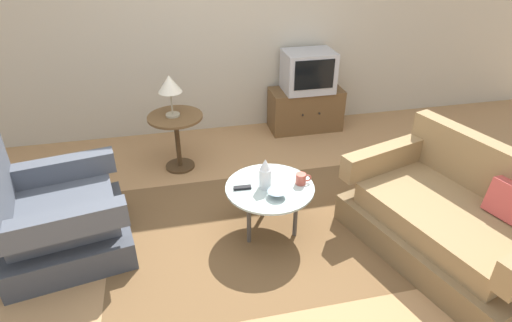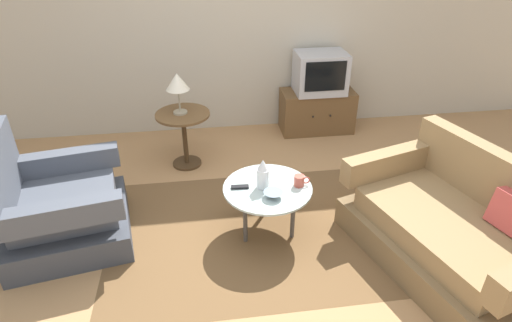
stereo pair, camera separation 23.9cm
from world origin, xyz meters
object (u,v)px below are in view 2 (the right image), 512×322
object	(u,v)px
tv_stand	(317,111)
bowl	(273,195)
mug	(300,181)
coffee_table	(267,191)
television	(320,73)
side_table	(184,128)
armchair	(57,209)
vase	(263,174)
table_lamp	(177,83)
couch	(454,231)
tv_remote_dark	(240,187)

from	to	relation	value
tv_stand	bowl	xyz separation A→B (m)	(-0.89, -1.98, 0.22)
tv_stand	mug	size ratio (longest dim) A/B	6.60
coffee_table	television	bearing A→B (deg)	63.31
television	coffee_table	bearing A→B (deg)	-116.69
coffee_table	tv_stand	size ratio (longest dim) A/B	0.83
coffee_table	side_table	xyz separation A→B (m)	(-0.68, 1.22, 0.03)
coffee_table	bowl	bearing A→B (deg)	-81.61
armchair	coffee_table	bearing A→B (deg)	75.27
television	side_table	bearing A→B (deg)	-159.21
television	vase	world-z (taller)	television
table_lamp	vase	size ratio (longest dim) A/B	1.62
tv_stand	bowl	distance (m)	2.18
coffee_table	tv_stand	world-z (taller)	tv_stand
couch	side_table	world-z (taller)	couch
side_table	couch	bearing A→B (deg)	-41.00
television	table_lamp	xyz separation A→B (m)	(-1.61, -0.60, 0.17)
coffee_table	tv_stand	xyz separation A→B (m)	(0.91, 1.84, -0.15)
television	mug	distance (m)	1.96
table_lamp	vase	xyz separation A→B (m)	(0.66, -1.22, -0.35)
tv_stand	television	bearing A→B (deg)	-90.00
bowl	mug	bearing A→B (deg)	28.93
couch	mug	bearing A→B (deg)	47.27
side_table	tv_stand	size ratio (longest dim) A/B	0.69
coffee_table	table_lamp	world-z (taller)	table_lamp
mug	bowl	size ratio (longest dim) A/B	0.86
couch	table_lamp	xyz separation A→B (m)	(-2.04, 1.76, 0.64)
armchair	vase	bearing A→B (deg)	75.20
coffee_table	mug	xyz separation A→B (m)	(0.26, -0.01, 0.09)
couch	television	xyz separation A→B (m)	(-0.42, 2.36, 0.46)
coffee_table	bowl	world-z (taller)	bowl
couch	bowl	size ratio (longest dim) A/B	11.33
tv_stand	table_lamp	xyz separation A→B (m)	(-1.61, -0.62, 0.66)
tv_stand	bowl	world-z (taller)	tv_stand
side_table	vase	distance (m)	1.38
side_table	mug	world-z (taller)	side_table
armchair	couch	size ratio (longest dim) A/B	0.62
television	tv_remote_dark	bearing A→B (deg)	-122.24
tv_remote_dark	mug	bearing A→B (deg)	179.41
mug	bowl	bearing A→B (deg)	-151.07
armchair	television	world-z (taller)	television
tv_stand	television	xyz separation A→B (m)	(0.00, -0.02, 0.49)
coffee_table	table_lamp	xyz separation A→B (m)	(-0.70, 1.22, 0.51)
tv_stand	table_lamp	world-z (taller)	table_lamp
vase	tv_remote_dark	size ratio (longest dim) A/B	1.81
armchair	couch	bearing A→B (deg)	67.21
table_lamp	bowl	xyz separation A→B (m)	(0.72, -1.36, -0.45)
couch	vase	size ratio (longest dim) A/B	6.75
armchair	side_table	bearing A→B (deg)	126.76
tv_remote_dark	coffee_table	bearing A→B (deg)	178.41
television	armchair	bearing A→B (deg)	-146.95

